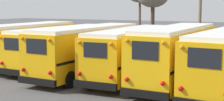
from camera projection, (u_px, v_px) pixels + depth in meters
ground_plane at (114, 75)px, 22.62m from camera, size 160.00×160.00×0.00m
school_bus_0 at (29, 43)px, 26.15m from camera, size 2.94×9.71×3.17m
school_bus_1 at (64, 46)px, 25.09m from camera, size 2.55×10.51×2.98m
school_bus_2 at (89, 48)px, 22.48m from camera, size 2.74×10.38×3.19m
school_bus_3 at (133, 51)px, 21.50m from camera, size 2.80×10.24×3.09m
school_bus_4 at (177, 53)px, 19.60m from camera, size 2.47×9.82×3.34m
utility_pole at (200, 7)px, 32.59m from camera, size 1.80×0.30×8.46m
fence_line at (154, 48)px, 29.00m from camera, size 23.03×0.06×1.42m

